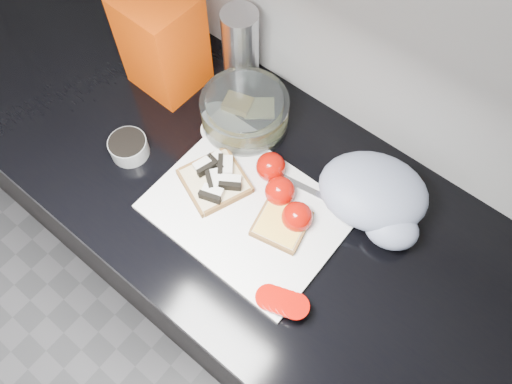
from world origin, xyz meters
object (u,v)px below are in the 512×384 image
cutting_board (247,211)px  steel_canister (241,49)px  glass_bowl (245,113)px  bread_bag (163,42)px

cutting_board → steel_canister: steel_canister is taller
cutting_board → glass_bowl: size_ratio=1.95×
cutting_board → glass_bowl: (-0.15, 0.18, 0.04)m
glass_bowl → bread_bag: size_ratio=0.82×
steel_canister → cutting_board: bearing=-48.3°
steel_canister → bread_bag: bearing=-140.6°
steel_canister → glass_bowl: bearing=-46.7°
cutting_board → glass_bowl: bearing=130.8°
cutting_board → glass_bowl: glass_bowl is taller
cutting_board → bread_bag: (-0.39, 0.17, 0.12)m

